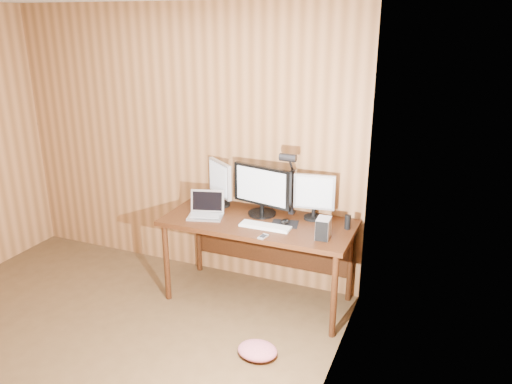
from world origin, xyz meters
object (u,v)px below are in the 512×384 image
Objects in this scene: monitor_center at (262,190)px; mouse at (285,221)px; desk at (261,231)px; speaker at (348,222)px; desk_lamp at (290,175)px; monitor_left at (220,182)px; laptop at (206,210)px; hard_drive at (323,228)px; phone at (263,237)px; keyboard at (265,226)px; monitor_right at (314,196)px.

monitor_center reaches higher than mouse.
monitor_center is (-0.02, 0.07, 0.35)m from desk.
speaker is at bearing 9.28° from monitor_center.
mouse is 0.39m from desk_lamp.
monitor_left is 1.21× the size of laptop.
monitor_left is at bearing 73.37° from laptop.
hard_drive reaches higher than mouse.
mouse is 1.03× the size of phone.
speaker is (0.73, 0.04, 0.18)m from desk.
hard_drive reaches higher than keyboard.
hard_drive is 0.47m from phone.
desk is 0.43m from phone.
keyboard is 0.66m from speaker.
monitor_left is at bearing 150.94° from phone.
laptop is (-0.43, -0.20, -0.17)m from monitor_center.
desk is at bearing 20.16° from monitor_left.
speaker is (0.31, -0.10, -0.15)m from monitor_right.
mouse is at bearing -66.62° from desk_lamp.
desk is at bearing 124.06° from phone.
monitor_center is 0.45m from monitor_right.
keyboard is 2.59× the size of hard_drive.
desk is 2.91× the size of monitor_center.
desk_lamp reaches higher than monitor_right.
laptop is at bearing -143.62° from desk_lamp.
monitor_center is at bearing 27.97° from monitor_left.
hard_drive is 1.53× the size of phone.
speaker is at bearing 32.07° from monitor_left.
mouse is (0.68, -0.19, -0.20)m from monitor_left.
monitor_right is at bearing 22.65° from desk_lamp.
desk_lamp reaches higher than mouse.
desk is at bearing -59.73° from monitor_center.
monitor_center is 0.53m from phone.
speaker is (0.75, -0.03, -0.17)m from monitor_center.
desk is 14.65× the size of mouse.
monitor_left is at bearing 175.33° from speaker.
desk_lamp is at bearing 35.22° from monitor_left.
monitor_right reaches higher than phone.
mouse is 0.40m from hard_drive.
speaker is at bearing -7.79° from laptop.
desk_lamp is at bearing 171.38° from speaker.
monitor_right is (0.44, 0.07, -0.02)m from monitor_center.
monitor_left is 3.51× the size of speaker.
keyboard is at bearing 173.56° from hard_drive.
laptop is at bearing -163.85° from desk.
desk_lamp reaches higher than keyboard.
laptop is at bearing -143.56° from monitor_center.
desk is at bearing 0.18° from laptop.
phone is (-0.07, -0.32, -0.02)m from mouse.
desk_lamp is at bearing 96.82° from mouse.
hard_drive is at bearing -3.14° from keyboard.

